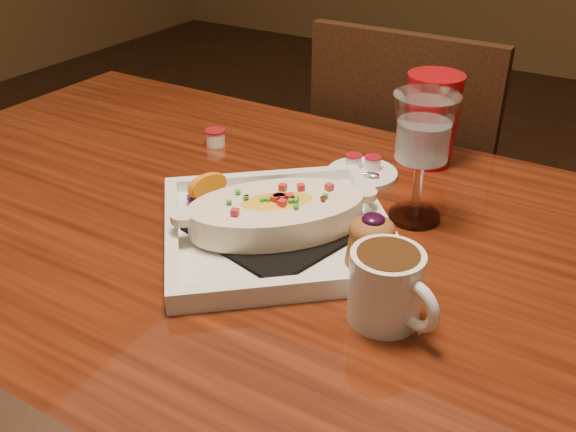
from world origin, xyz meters
The scene contains 8 objects.
table centered at (0.00, 0.00, 0.65)m, with size 1.50×0.90×0.75m.
chair_far centered at (0.00, 0.63, 0.51)m, with size 0.42×0.42×0.93m.
plate centered at (0.03, 0.00, 0.78)m, with size 0.44×0.44×0.08m.
coffee_mug centered at (0.23, -0.09, 0.80)m, with size 0.12×0.09×0.09m.
goblet centered at (0.17, 0.16, 0.89)m, with size 0.09×0.09×0.20m.
saucer centered at (0.04, 0.25, 0.76)m, with size 0.12×0.12×0.08m.
creamer_loose centered at (-0.25, 0.22, 0.77)m, with size 0.04×0.04×0.03m.
red_tumbler centered at (0.12, 0.35, 0.83)m, with size 0.10×0.10×0.16m, color #9F0B11.
Camera 1 is at (0.45, -0.66, 1.24)m, focal length 40.00 mm.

